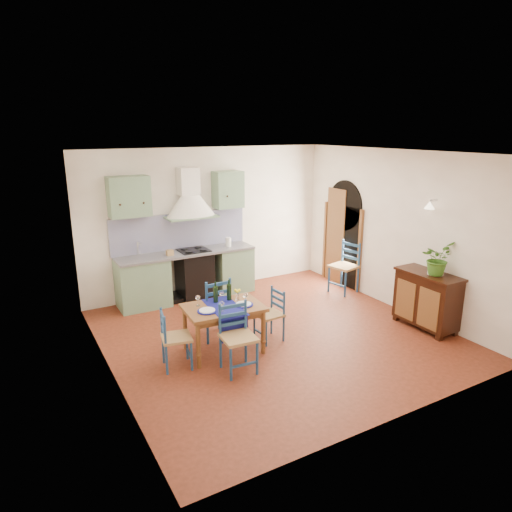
# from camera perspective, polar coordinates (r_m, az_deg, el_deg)

# --- Properties ---
(floor) EXTENTS (5.00, 5.00, 0.00)m
(floor) POSITION_cam_1_polar(r_m,az_deg,el_deg) (7.30, 2.37, -9.78)
(floor) COLOR #491D0F
(floor) RESTS_ON ground
(back_wall) EXTENTS (5.00, 0.96, 2.80)m
(back_wall) POSITION_cam_1_polar(r_m,az_deg,el_deg) (8.69, -8.19, 1.64)
(back_wall) COLOR white
(back_wall) RESTS_ON ground
(right_wall) EXTENTS (0.26, 5.00, 2.80)m
(right_wall) POSITION_cam_1_polar(r_m,az_deg,el_deg) (8.58, 15.79, 2.98)
(right_wall) COLOR white
(right_wall) RESTS_ON ground
(left_wall) EXTENTS (0.04, 5.00, 2.80)m
(left_wall) POSITION_cam_1_polar(r_m,az_deg,el_deg) (5.93, -18.46, -2.19)
(left_wall) COLOR white
(left_wall) RESTS_ON ground
(ceiling) EXTENTS (5.00, 5.00, 0.01)m
(ceiling) POSITION_cam_1_polar(r_m,az_deg,el_deg) (6.60, 2.65, 12.78)
(ceiling) COLOR white
(ceiling) RESTS_ON back_wall
(dining_table) EXTENTS (1.15, 0.88, 1.02)m
(dining_table) POSITION_cam_1_polar(r_m,az_deg,el_deg) (6.56, -4.04, -6.93)
(dining_table) COLOR brown
(dining_table) RESTS_ON ground
(chair_near) EXTENTS (0.46, 0.46, 0.92)m
(chair_near) POSITION_cam_1_polar(r_m,az_deg,el_deg) (6.12, -2.33, -10.11)
(chair_near) COLOR navy
(chair_near) RESTS_ON ground
(chair_far) EXTENTS (0.48, 0.48, 0.98)m
(chair_far) POSITION_cam_1_polar(r_m,az_deg,el_deg) (7.04, -5.28, -6.32)
(chair_far) COLOR navy
(chair_far) RESTS_ON ground
(chair_left) EXTENTS (0.45, 0.45, 0.82)m
(chair_left) POSITION_cam_1_polar(r_m,az_deg,el_deg) (6.30, -10.18, -10.10)
(chair_left) COLOR navy
(chair_left) RESTS_ON ground
(chair_right) EXTENTS (0.40, 0.40, 0.80)m
(chair_right) POSITION_cam_1_polar(r_m,az_deg,el_deg) (6.98, 1.83, -7.30)
(chair_right) COLOR navy
(chair_right) RESTS_ON ground
(chair_spare) EXTENTS (0.56, 0.56, 1.00)m
(chair_spare) POSITION_cam_1_polar(r_m,az_deg,el_deg) (9.12, 11.07, -1.30)
(chair_spare) COLOR navy
(chair_spare) RESTS_ON ground
(sideboard) EXTENTS (0.50, 1.05, 0.94)m
(sideboard) POSITION_cam_1_polar(r_m,az_deg,el_deg) (7.84, 20.56, -4.96)
(sideboard) COLOR black
(sideboard) RESTS_ON ground
(potted_plant) EXTENTS (0.58, 0.54, 0.53)m
(potted_plant) POSITION_cam_1_polar(r_m,az_deg,el_deg) (7.58, 21.69, -0.27)
(potted_plant) COLOR #386B1F
(potted_plant) RESTS_ON sideboard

